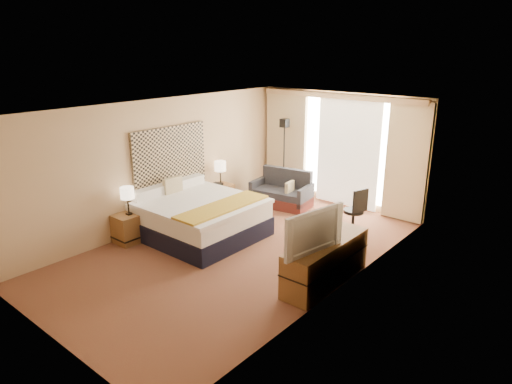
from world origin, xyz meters
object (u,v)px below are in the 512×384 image
Objects in this scene: desk_chair at (355,213)px; bed at (199,217)px; lamp_left at (127,194)px; television at (309,229)px; nightstand_left at (129,228)px; floor_lamp at (284,142)px; lamp_right at (220,167)px; nightstand_right at (221,196)px; loveseat at (282,194)px; media_dresser at (326,262)px.

bed is at bearing -119.42° from desk_chair.
television is (3.63, 0.59, 0.06)m from lamp_left.
nightstand_left is 4.28m from floor_lamp.
lamp_right is at bearing 119.62° from bed.
lamp_left is (-3.07, -3.12, 0.55)m from desk_chair.
desk_chair is (3.09, 0.63, 0.14)m from nightstand_right.
loveseat is 1.59m from lamp_right.
bed is at bearing 53.19° from lamp_left.
nightstand_right is 1.43m from loveseat.
television is (2.84, -0.46, 0.64)m from bed.
nightstand_right is at bearing 73.14° from television.
lamp_right is (-0.03, 2.53, 0.70)m from nightstand_left.
lamp_right is 4.15m from television.
media_dresser is (3.70, -1.45, 0.07)m from nightstand_right.
lamp_right reaches higher than nightstand_right.
television reaches higher than nightstand_left.
media_dresser is 4.06m from lamp_right.
lamp_right is at bearing 72.88° from television.
lamp_left reaches higher than nightstand_right.
nightstand_right is at bearing 158.60° from media_dresser.
media_dresser is 0.81m from television.
floor_lamp is (-3.09, 3.05, 1.02)m from media_dresser.
loveseat is (0.18, 2.47, -0.11)m from bed.
media_dresser is at bearing -0.35° from bed.
nightstand_left is 2.63m from lamp_right.
desk_chair is (3.09, 3.13, 0.14)m from nightstand_left.
bed is 1.51× the size of loveseat.
loveseat is at bearing 74.41° from nightstand_left.
media_dresser is 3.31× the size of lamp_right.
nightstand_left is 3.68m from loveseat.
nightstand_right is 1.02× the size of lamp_left.
nightstand_left is 0.58× the size of desk_chair.
television is (3.65, 0.60, 0.75)m from nightstand_left.
desk_chair is at bearing 45.39° from nightstand_left.
nightstand_right is 2.03m from floor_lamp.
lamp_left reaches higher than media_dresser.
desk_chair is 3.22m from lamp_right.
lamp_right is (-3.12, -0.60, 0.55)m from desk_chair.
bed is 1.79m from lamp_right.
television is at bearing -56.49° from loveseat.
desk_chair is (2.10, -0.41, 0.14)m from loveseat.
nightstand_right is at bearing 90.00° from nightstand_left.
nightstand_left is at bearing -142.45° from lamp_left.
loveseat is (0.99, 1.04, 0.00)m from nightstand_right.
nightstand_right is 0.28× the size of floor_lamp.
loveseat is 2.15m from desk_chair.
bed is 3.08m from desk_chair.
floor_lamp is at bearing 93.79° from bed.
nightstand_left is 0.28× the size of floor_lamp.
floor_lamp is (-0.20, 3.03, 0.98)m from bed.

